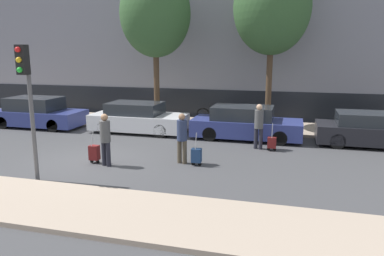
% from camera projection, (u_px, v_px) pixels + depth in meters
% --- Properties ---
extents(ground_plane, '(80.00, 80.00, 0.00)m').
position_uv_depth(ground_plane, '(93.00, 160.00, 12.94)').
color(ground_plane, '#424244').
extents(sidewalk_near, '(28.00, 2.50, 0.12)m').
position_uv_depth(sidewalk_near, '(16.00, 199.00, 9.39)').
color(sidewalk_near, tan).
rests_on(sidewalk_near, ground_plane).
extents(sidewalk_far, '(28.00, 3.00, 0.12)m').
position_uv_depth(sidewalk_far, '(161.00, 122.00, 19.54)').
color(sidewalk_far, tan).
rests_on(sidewalk_far, ground_plane).
extents(building_facade, '(28.00, 3.22, 9.61)m').
position_uv_depth(building_facade, '(182.00, 32.00, 22.15)').
color(building_facade, slate).
rests_on(building_facade, ground_plane).
extents(parked_car_0, '(4.50, 1.89, 1.48)m').
position_uv_depth(parked_car_0, '(38.00, 113.00, 18.47)').
color(parked_car_0, navy).
rests_on(parked_car_0, ground_plane).
extents(parked_car_1, '(4.37, 1.89, 1.38)m').
position_uv_depth(parked_car_1, '(138.00, 118.00, 17.32)').
color(parked_car_1, silver).
rests_on(parked_car_1, ground_plane).
extents(parked_car_2, '(4.62, 1.82, 1.40)m').
position_uv_depth(parked_car_2, '(245.00, 124.00, 15.97)').
color(parked_car_2, navy).
rests_on(parked_car_2, ground_plane).
extents(parked_car_3, '(4.08, 1.84, 1.34)m').
position_uv_depth(parked_car_3, '(369.00, 130.00, 14.79)').
color(parked_car_3, black).
rests_on(parked_car_3, ground_plane).
extents(pedestrian_left, '(0.34, 0.34, 1.74)m').
position_uv_depth(pedestrian_left, '(105.00, 137.00, 12.13)').
color(pedestrian_left, '#23232D').
rests_on(pedestrian_left, ground_plane).
extents(trolley_left, '(0.34, 0.29, 1.15)m').
position_uv_depth(trolley_left, '(94.00, 153.00, 12.54)').
color(trolley_left, maroon).
rests_on(trolley_left, ground_plane).
extents(pedestrian_center, '(0.34, 0.34, 1.70)m').
position_uv_depth(pedestrian_center, '(182.00, 135.00, 12.41)').
color(pedestrian_center, '#4C4233').
rests_on(pedestrian_center, ground_plane).
extents(trolley_center, '(0.34, 0.29, 1.12)m').
position_uv_depth(trolley_center, '(196.00, 155.00, 12.27)').
color(trolley_center, navy).
rests_on(trolley_center, ground_plane).
extents(pedestrian_right, '(0.34, 0.34, 1.74)m').
position_uv_depth(pedestrian_right, '(259.00, 124.00, 14.25)').
color(pedestrian_right, '#23232D').
rests_on(pedestrian_right, ground_plane).
extents(trolley_right, '(0.34, 0.29, 1.07)m').
position_uv_depth(trolley_right, '(272.00, 143.00, 14.09)').
color(trolley_right, maroon).
rests_on(trolley_right, ground_plane).
extents(traffic_light, '(0.28, 0.47, 3.88)m').
position_uv_depth(traffic_light, '(27.00, 86.00, 10.28)').
color(traffic_light, '#515154').
rests_on(traffic_light, ground_plane).
extents(parked_bicycle, '(1.77, 0.06, 0.96)m').
position_uv_depth(parked_bicycle, '(213.00, 115.00, 19.10)').
color(parked_bicycle, black).
rests_on(parked_bicycle, sidewalk_far).
extents(bare_tree_near_crossing, '(3.53, 3.53, 7.71)m').
position_uv_depth(bare_tree_near_crossing, '(272.00, 8.00, 17.04)').
color(bare_tree_near_crossing, '#4C3826').
rests_on(bare_tree_near_crossing, sidewalk_far).
extents(bare_tree_down_street, '(3.41, 3.41, 7.42)m').
position_uv_depth(bare_tree_down_street, '(155.00, 14.00, 17.94)').
color(bare_tree_down_street, '#4C3826').
rests_on(bare_tree_down_street, sidewalk_far).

